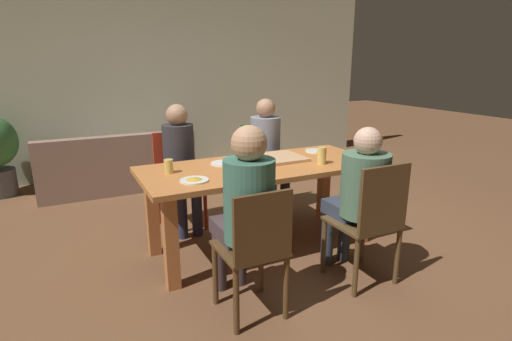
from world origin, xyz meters
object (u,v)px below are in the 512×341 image
at_px(person_2, 181,158).
at_px(chair_0, 261,166).
at_px(plate_1, 316,151).
at_px(drinking_glass_1, 322,156).
at_px(chair_2, 177,174).
at_px(plate_2, 223,163).
at_px(dining_table, 261,179).
at_px(pizza_box_0, 279,158).
at_px(person_0, 268,149).
at_px(person_1, 359,190).
at_px(couch, 117,168).
at_px(plate_0, 194,180).
at_px(drinking_glass_0, 169,166).
at_px(chair_1, 372,218).
at_px(person_3, 245,205).
at_px(chair_3, 255,248).

bearing_deg(person_2, chair_0, 7.38).
height_order(plate_1, drinking_glass_1, drinking_glass_1).
height_order(chair_2, plate_2, chair_2).
distance_m(dining_table, pizza_box_0, 0.29).
height_order(chair_0, person_0, person_0).
xyz_separation_m(person_1, couch, (-1.32, 3.11, -0.43)).
bearing_deg(pizza_box_0, dining_table, -156.01).
xyz_separation_m(plate_1, couch, (-1.60, 2.14, -0.50)).
bearing_deg(plate_0, plate_2, 44.52).
relative_size(person_1, drinking_glass_0, 10.70).
xyz_separation_m(pizza_box_0, plate_0, (-0.89, -0.30, -0.00)).
xyz_separation_m(chair_2, plate_1, (1.21, -0.64, 0.24)).
xyz_separation_m(plate_0, plate_1, (1.37, 0.42, -0.00)).
xyz_separation_m(chair_1, plate_2, (-0.71, 1.07, 0.24)).
bearing_deg(person_2, dining_table, -55.47).
bearing_deg(chair_0, person_3, -120.34).
bearing_deg(dining_table, person_2, 124.53).
xyz_separation_m(person_1, person_3, (-0.93, -0.00, 0.04)).
bearing_deg(plate_1, drinking_glass_0, -175.17).
xyz_separation_m(chair_0, chair_3, (-0.93, -1.74, -0.01)).
distance_m(person_0, person_3, 1.72).
height_order(person_0, person_3, person_3).
distance_m(chair_3, plate_2, 1.13).
height_order(person_0, drinking_glass_1, person_0).
distance_m(person_3, couch, 3.17).
distance_m(dining_table, plate_2, 0.35).
height_order(person_2, plate_2, person_2).
distance_m(chair_0, plate_0, 1.53).
bearing_deg(plate_0, drinking_glass_0, 110.44).
bearing_deg(couch, person_1, -67.01).
relative_size(chair_3, person_3, 0.71).
xyz_separation_m(chair_1, person_3, (-0.93, 0.15, 0.20)).
height_order(plate_0, couch, plate_0).
height_order(chair_1, person_1, person_1).
relative_size(person_0, plate_2, 5.74).
relative_size(person_0, person_2, 1.01).
bearing_deg(person_0, dining_table, -121.83).
bearing_deg(plate_1, person_1, -105.96).
relative_size(pizza_box_0, drinking_glass_0, 3.71).
bearing_deg(plate_2, chair_0, 43.21).
bearing_deg(chair_3, person_2, 90.00).
height_order(dining_table, pizza_box_0, pizza_box_0).
bearing_deg(chair_1, chair_2, 117.88).
relative_size(chair_0, person_2, 0.78).
xyz_separation_m(person_0, pizza_box_0, (-0.20, -0.59, 0.05)).
bearing_deg(person_3, pizza_box_0, 49.33).
xyz_separation_m(chair_3, pizza_box_0, (0.73, 1.00, 0.28)).
relative_size(person_2, person_3, 0.98).
bearing_deg(person_1, couch, 112.99).
bearing_deg(chair_0, person_2, -172.62).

